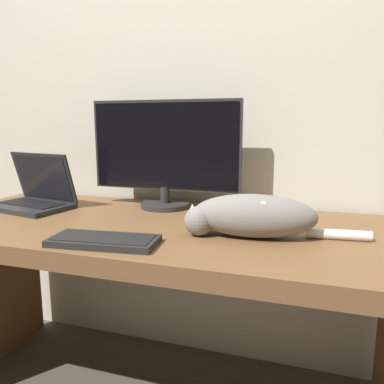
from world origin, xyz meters
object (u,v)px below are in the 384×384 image
object	(u,v)px
monitor	(165,153)
cat	(251,215)
external_keyboard	(104,241)
laptop	(34,197)

from	to	relation	value
monitor	cat	xyz separation A→B (m)	(0.42, -0.32, -0.16)
external_keyboard	cat	world-z (taller)	cat
monitor	external_keyboard	size ratio (longest dim) A/B	1.95
monitor	external_keyboard	world-z (taller)	monitor
monitor	laptop	size ratio (longest dim) A/B	1.75
external_keyboard	monitor	bearing A→B (deg)	84.94
monitor	cat	distance (m)	0.55
laptop	cat	world-z (taller)	laptop
monitor	external_keyboard	xyz separation A→B (m)	(0.01, -0.53, -0.22)
external_keyboard	cat	distance (m)	0.46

